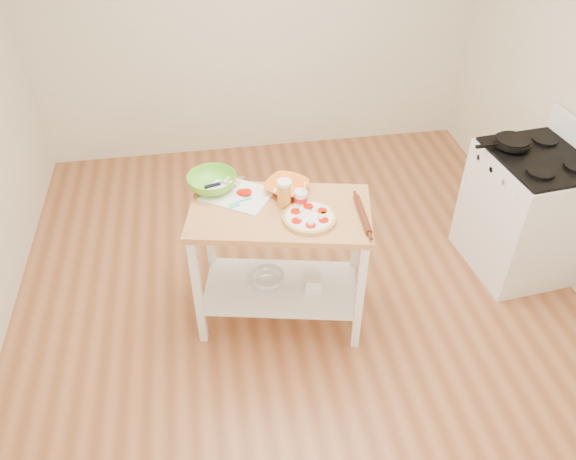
{
  "coord_description": "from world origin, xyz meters",
  "views": [
    {
      "loc": [
        -0.54,
        -2.7,
        2.91
      ],
      "look_at": [
        -0.1,
        -0.07,
        0.76
      ],
      "focal_mm": 35.0,
      "sensor_mm": 36.0,
      "label": 1
    }
  ],
  "objects_px": {
    "gas_stove": "(525,212)",
    "cutting_board": "(238,194)",
    "beer_pint": "(284,193)",
    "shelf_bin": "(314,283)",
    "rolling_pin": "(363,215)",
    "orange_bowl": "(287,187)",
    "prep_island": "(280,243)",
    "pizza": "(310,217)",
    "knife": "(219,184)",
    "green_bowl": "(212,182)",
    "skillet": "(512,142)",
    "spatula": "(239,202)",
    "yogurt_tub": "(301,198)",
    "shelf_glass_bowl": "(267,279)"
  },
  "relations": [
    {
      "from": "skillet",
      "to": "yogurt_tub",
      "type": "height_order",
      "value": "yogurt_tub"
    },
    {
      "from": "orange_bowl",
      "to": "rolling_pin",
      "type": "distance_m",
      "value": 0.52
    },
    {
      "from": "prep_island",
      "to": "shelf_glass_bowl",
      "type": "height_order",
      "value": "prep_island"
    },
    {
      "from": "skillet",
      "to": "yogurt_tub",
      "type": "relative_size",
      "value": 2.32
    },
    {
      "from": "beer_pint",
      "to": "shelf_bin",
      "type": "xyz_separation_m",
      "value": [
        0.18,
        -0.1,
        -0.68
      ]
    },
    {
      "from": "gas_stove",
      "to": "rolling_pin",
      "type": "xyz_separation_m",
      "value": [
        -1.35,
        -0.4,
        0.45
      ]
    },
    {
      "from": "cutting_board",
      "to": "orange_bowl",
      "type": "xyz_separation_m",
      "value": [
        0.31,
        -0.01,
        0.02
      ]
    },
    {
      "from": "skillet",
      "to": "knife",
      "type": "xyz_separation_m",
      "value": [
        -2.0,
        -0.09,
        -0.06
      ]
    },
    {
      "from": "spatula",
      "to": "pizza",
      "type": "bearing_deg",
      "value": -44.52
    },
    {
      "from": "beer_pint",
      "to": "prep_island",
      "type": "bearing_deg",
      "value": -127.68
    },
    {
      "from": "green_bowl",
      "to": "rolling_pin",
      "type": "distance_m",
      "value": 0.96
    },
    {
      "from": "gas_stove",
      "to": "beer_pint",
      "type": "xyz_separation_m",
      "value": [
        -1.79,
        -0.2,
        0.51
      ]
    },
    {
      "from": "beer_pint",
      "to": "rolling_pin",
      "type": "relative_size",
      "value": 0.5
    },
    {
      "from": "rolling_pin",
      "to": "shelf_bin",
      "type": "distance_m",
      "value": 0.67
    },
    {
      "from": "spatula",
      "to": "orange_bowl",
      "type": "bearing_deg",
      "value": 1.07
    },
    {
      "from": "beer_pint",
      "to": "shelf_bin",
      "type": "height_order",
      "value": "beer_pint"
    },
    {
      "from": "gas_stove",
      "to": "cutting_board",
      "type": "relative_size",
      "value": 2.22
    },
    {
      "from": "prep_island",
      "to": "pizza",
      "type": "distance_m",
      "value": 0.34
    },
    {
      "from": "prep_island",
      "to": "green_bowl",
      "type": "distance_m",
      "value": 0.57
    },
    {
      "from": "orange_bowl",
      "to": "knife",
      "type": "bearing_deg",
      "value": 162.57
    },
    {
      "from": "knife",
      "to": "prep_island",
      "type": "bearing_deg",
      "value": -58.06
    },
    {
      "from": "prep_island",
      "to": "pizza",
      "type": "xyz_separation_m",
      "value": [
        0.16,
        -0.12,
        0.27
      ]
    },
    {
      "from": "pizza",
      "to": "yogurt_tub",
      "type": "bearing_deg",
      "value": 99.26
    },
    {
      "from": "skillet",
      "to": "shelf_glass_bowl",
      "type": "bearing_deg",
      "value": -172.92
    },
    {
      "from": "cutting_board",
      "to": "knife",
      "type": "bearing_deg",
      "value": 165.07
    },
    {
      "from": "prep_island",
      "to": "cutting_board",
      "type": "height_order",
      "value": "cutting_board"
    },
    {
      "from": "green_bowl",
      "to": "yogurt_tub",
      "type": "xyz_separation_m",
      "value": [
        0.52,
        -0.26,
        0.0
      ]
    },
    {
      "from": "gas_stove",
      "to": "shelf_bin",
      "type": "height_order",
      "value": "gas_stove"
    },
    {
      "from": "beer_pint",
      "to": "shelf_bin",
      "type": "relative_size",
      "value": 1.65
    },
    {
      "from": "rolling_pin",
      "to": "shelf_bin",
      "type": "xyz_separation_m",
      "value": [
        -0.26,
        0.09,
        -0.61
      ]
    },
    {
      "from": "cutting_board",
      "to": "prep_island",
      "type": "bearing_deg",
      "value": -6.75
    },
    {
      "from": "gas_stove",
      "to": "cutting_board",
      "type": "height_order",
      "value": "gas_stove"
    },
    {
      "from": "spatula",
      "to": "beer_pint",
      "type": "height_order",
      "value": "beer_pint"
    },
    {
      "from": "spatula",
      "to": "rolling_pin",
      "type": "height_order",
      "value": "rolling_pin"
    },
    {
      "from": "orange_bowl",
      "to": "shelf_bin",
      "type": "height_order",
      "value": "orange_bowl"
    },
    {
      "from": "gas_stove",
      "to": "rolling_pin",
      "type": "height_order",
      "value": "gas_stove"
    },
    {
      "from": "green_bowl",
      "to": "gas_stove",
      "type": "bearing_deg",
      "value": -1.15
    },
    {
      "from": "skillet",
      "to": "prep_island",
      "type": "bearing_deg",
      "value": -170.68
    },
    {
      "from": "green_bowl",
      "to": "shelf_bin",
      "type": "distance_m",
      "value": 0.94
    },
    {
      "from": "pizza",
      "to": "beer_pint",
      "type": "xyz_separation_m",
      "value": [
        -0.12,
        0.16,
        0.07
      ]
    },
    {
      "from": "skillet",
      "to": "spatula",
      "type": "distance_m",
      "value": 1.92
    },
    {
      "from": "green_bowl",
      "to": "shelf_glass_bowl",
      "type": "distance_m",
      "value": 0.76
    },
    {
      "from": "shelf_bin",
      "to": "pizza",
      "type": "bearing_deg",
      "value": -132.43
    },
    {
      "from": "pizza",
      "to": "green_bowl",
      "type": "distance_m",
      "value": 0.68
    },
    {
      "from": "orange_bowl",
      "to": "prep_island",
      "type": "bearing_deg",
      "value": -111.09
    },
    {
      "from": "orange_bowl",
      "to": "beer_pint",
      "type": "height_order",
      "value": "beer_pint"
    },
    {
      "from": "skillet",
      "to": "shelf_bin",
      "type": "bearing_deg",
      "value": -166.63
    },
    {
      "from": "knife",
      "to": "green_bowl",
      "type": "xyz_separation_m",
      "value": [
        -0.05,
        -0.02,
        0.03
      ]
    },
    {
      "from": "pizza",
      "to": "rolling_pin",
      "type": "xyz_separation_m",
      "value": [
        0.31,
        -0.03,
        0.0
      ]
    },
    {
      "from": "spatula",
      "to": "yogurt_tub",
      "type": "xyz_separation_m",
      "value": [
        0.36,
        -0.06,
        0.03
      ]
    }
  ]
}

